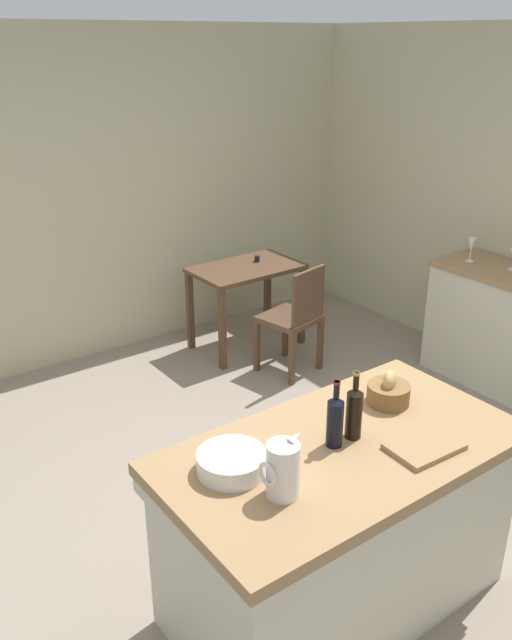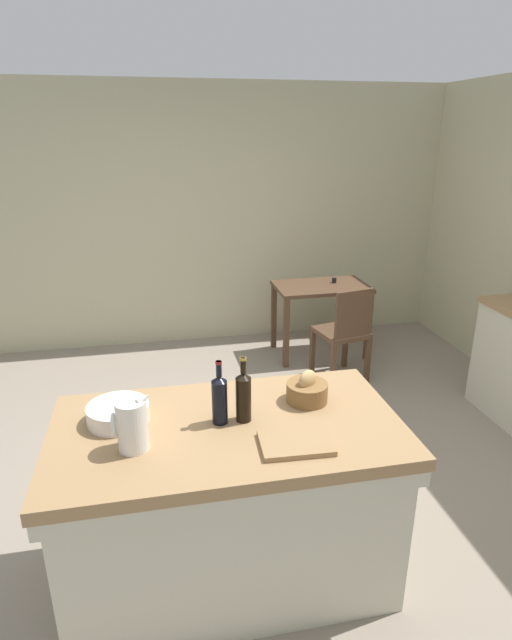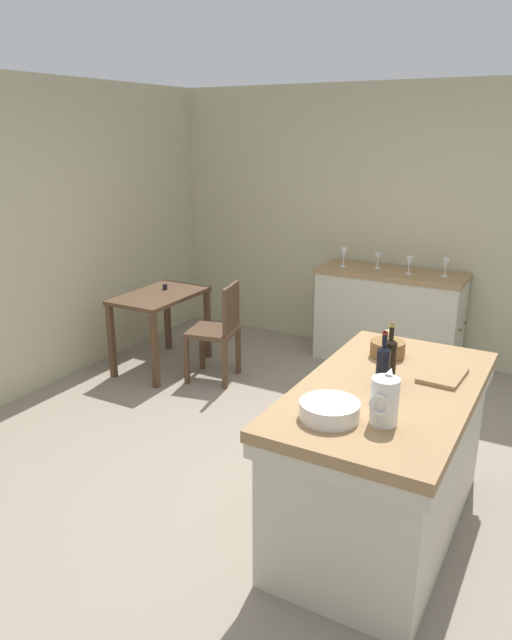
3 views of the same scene
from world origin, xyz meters
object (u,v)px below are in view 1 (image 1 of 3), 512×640
at_px(island_table, 338,520).
at_px(bread_basket, 388,392).
at_px(wine_bottle_amber, 335,420).
at_px(wash_bowl, 232,462).
at_px(cutting_board, 424,446).
at_px(pitcher, 283,469).
at_px(writing_desk, 246,280).
at_px(wine_glass_right, 472,245).
at_px(wine_bottle_dark, 354,411).
at_px(wooden_chair, 295,316).

height_order(island_table, bread_basket, bread_basket).
bearing_deg(wine_bottle_amber, island_table, -43.59).
distance_m(wash_bowl, cutting_board, 0.83).
bearing_deg(pitcher, bread_basket, 16.26).
relative_size(writing_desk, wine_glass_right, 4.90).
height_order(pitcher, cutting_board, pitcher).
bearing_deg(pitcher, island_table, 14.06).
bearing_deg(writing_desk, wine_bottle_amber, -117.86).
bearing_deg(cutting_board, writing_desk, 69.33).
height_order(pitcher, wine_glass_right, pitcher).
bearing_deg(wine_bottle_amber, bread_basket, 13.94).
bearing_deg(wine_bottle_dark, pitcher, -165.27).
bearing_deg(pitcher, cutting_board, -9.88).
height_order(writing_desk, cutting_board, cutting_board).
bearing_deg(wine_bottle_amber, wine_bottle_dark, -0.95).
relative_size(bread_basket, wine_bottle_dark, 0.64).
relative_size(writing_desk, bread_basket, 4.42).
bearing_deg(wine_bottle_dark, wash_bowl, 169.40).
bearing_deg(pitcher, wash_bowl, 107.07).
relative_size(cutting_board, wine_bottle_amber, 0.99).
height_order(writing_desk, pitcher, pitcher).
height_order(wine_bottle_dark, wine_bottle_amber, wine_bottle_dark).
height_order(wash_bowl, bread_basket, bread_basket).
xyz_separation_m(wash_bowl, wine_bottle_amber, (0.46, -0.10, 0.08)).
distance_m(writing_desk, bread_basket, 2.61).
xyz_separation_m(cutting_board, wine_bottle_dark, (-0.18, 0.25, 0.12)).
distance_m(wooden_chair, wine_bottle_dark, 2.34).
height_order(island_table, pitcher, pitcher).
distance_m(wine_bottle_dark, wine_glass_right, 2.65).
relative_size(writing_desk, pitcher, 3.40).
distance_m(wash_bowl, wine_bottle_dark, 0.58).
distance_m(wooden_chair, wine_bottle_amber, 2.40).
relative_size(writing_desk, wine_bottle_amber, 2.93).
bearing_deg(cutting_board, wine_glass_right, 33.34).
relative_size(writing_desk, cutting_board, 2.96).
relative_size(pitcher, wine_glass_right, 1.44).
relative_size(island_table, bread_basket, 7.83).
bearing_deg(wash_bowl, island_table, -15.18).
relative_size(bread_basket, wine_glass_right, 1.11).
bearing_deg(island_table, bread_basket, 18.39).
relative_size(wash_bowl, wine_bottle_dark, 0.90).
distance_m(wooden_chair, cutting_board, 2.44).
distance_m(island_table, wine_glass_right, 2.79).
distance_m(writing_desk, wash_bowl, 3.05).
bearing_deg(wash_bowl, writing_desk, 53.53).
distance_m(wine_bottle_dark, wine_bottle_amber, 0.11).
distance_m(wash_bowl, wine_glass_right, 3.13).
distance_m(island_table, wooden_chair, 2.35).
height_order(writing_desk, bread_basket, bread_basket).
bearing_deg(cutting_board, pitcher, 170.12).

